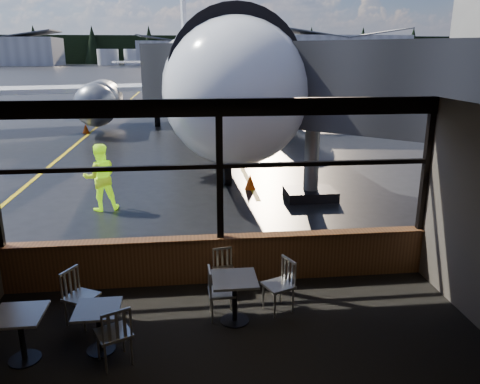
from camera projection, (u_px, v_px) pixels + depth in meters
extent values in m
plane|color=black|center=(188.00, 71.00, 123.44)|extent=(520.00, 520.00, 0.00)
cube|color=black|center=(237.00, 384.00, 6.24)|extent=(8.00, 6.00, 0.01)
cube|color=#38332D|center=(237.00, 123.00, 5.25)|extent=(8.00, 6.00, 0.04)
cube|color=#553019|center=(221.00, 260.00, 8.97)|extent=(8.00, 0.28, 0.90)
cube|color=black|center=(219.00, 107.00, 8.15)|extent=(8.00, 0.18, 0.30)
cube|color=black|center=(220.00, 171.00, 8.48)|extent=(0.12, 0.12, 2.60)
cube|color=black|center=(426.00, 166.00, 8.90)|extent=(0.12, 0.12, 2.60)
cube|color=black|center=(219.00, 166.00, 8.45)|extent=(8.00, 0.10, 0.08)
imported|color=#BFF219|center=(100.00, 177.00, 13.03)|extent=(1.08, 0.94, 1.88)
cone|color=#FF5F08|center=(250.00, 182.00, 15.21)|extent=(0.36, 0.36, 0.50)
cone|color=orange|center=(86.00, 128.00, 26.00)|extent=(0.38, 0.38, 0.53)
cylinder|color=silver|center=(108.00, 57.00, 178.46)|extent=(8.00, 8.00, 6.00)
cylinder|color=silver|center=(135.00, 57.00, 179.53)|extent=(8.00, 8.00, 6.00)
cylinder|color=silver|center=(161.00, 57.00, 180.59)|extent=(8.00, 8.00, 6.00)
cube|color=black|center=(187.00, 50.00, 207.49)|extent=(360.00, 3.00, 12.00)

